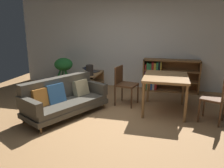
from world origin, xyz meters
The scene contains 11 objects.
ground_plane centered at (0.00, 0.00, 0.00)m, with size 8.16×8.16×0.00m, color #A87A4C.
back_wall_panel centered at (0.00, 2.70, 1.35)m, with size 6.80×0.10×2.70m, color silver.
fabric_couch centered at (-0.93, 0.18, 0.36)m, with size 1.46×1.91×0.77m.
media_console centered at (-0.84, 1.79, 0.27)m, with size 0.36×1.00×0.55m.
open_laptop centered at (-0.95, 2.03, 0.58)m, with size 0.48×0.37×0.11m.
desk_speaker centered at (-0.82, 1.53, 0.69)m, with size 0.19×0.19×0.28m.
potted_floor_plant centered at (-1.80, 2.00, 0.64)m, with size 0.57×0.53×0.91m.
dining_table centered at (1.12, 0.90, 0.70)m, with size 0.92×1.12×0.79m.
dining_chair_near centered at (0.17, 1.11, 0.53)m, with size 0.54×0.53×0.91m.
dining_chair_far centered at (2.09, 0.52, 0.52)m, with size 0.53×0.52×0.92m.
bookshelf centered at (1.10, 2.50, 0.45)m, with size 1.54×0.35×0.90m.
Camera 1 is at (1.15, -3.89, 1.87)m, focal length 35.98 mm.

